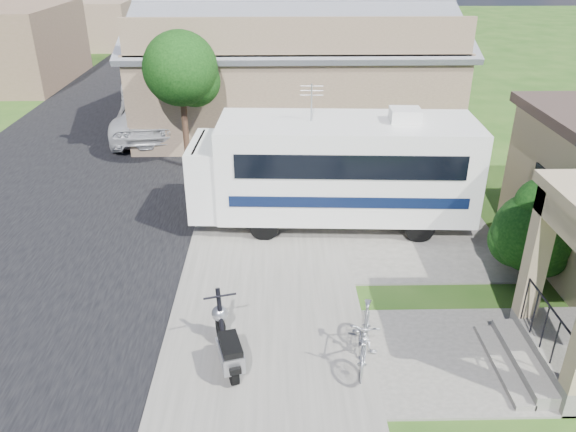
{
  "coord_description": "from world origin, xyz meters",
  "views": [
    {
      "loc": [
        -0.75,
        -9.19,
        7.1
      ],
      "look_at": [
        -0.5,
        2.5,
        1.3
      ],
      "focal_mm": 35.0,
      "sensor_mm": 36.0,
      "label": 1
    }
  ],
  "objects_px": {
    "bicycle": "(365,338)",
    "van": "(161,75)",
    "shrub": "(536,229)",
    "scooter": "(227,344)",
    "motorhome": "(335,168)",
    "garden_hose": "(504,337)",
    "pickup_truck": "(151,115)"
  },
  "relations": [
    {
      "from": "shrub",
      "to": "bicycle",
      "type": "distance_m",
      "value": 5.15
    },
    {
      "from": "shrub",
      "to": "garden_hose",
      "type": "height_order",
      "value": "shrub"
    },
    {
      "from": "van",
      "to": "shrub",
      "type": "bearing_deg",
      "value": -45.18
    },
    {
      "from": "shrub",
      "to": "van",
      "type": "relative_size",
      "value": 0.43
    },
    {
      "from": "shrub",
      "to": "scooter",
      "type": "bearing_deg",
      "value": -156.41
    },
    {
      "from": "motorhome",
      "to": "scooter",
      "type": "distance_m",
      "value": 6.41
    },
    {
      "from": "scooter",
      "to": "van",
      "type": "xyz_separation_m",
      "value": [
        -4.98,
        21.02,
        0.32
      ]
    },
    {
      "from": "motorhome",
      "to": "scooter",
      "type": "xyz_separation_m",
      "value": [
        -2.49,
        -5.8,
        -1.12
      ]
    },
    {
      "from": "motorhome",
      "to": "van",
      "type": "height_order",
      "value": "motorhome"
    },
    {
      "from": "shrub",
      "to": "scooter",
      "type": "distance_m",
      "value": 7.38
    },
    {
      "from": "shrub",
      "to": "van",
      "type": "xyz_separation_m",
      "value": [
        -11.71,
        18.08,
        -0.42
      ]
    },
    {
      "from": "scooter",
      "to": "pickup_truck",
      "type": "xyz_separation_m",
      "value": [
        -4.06,
        13.82,
        0.29
      ]
    },
    {
      "from": "motorhome",
      "to": "shrub",
      "type": "xyz_separation_m",
      "value": [
        4.25,
        -2.87,
        -0.38
      ]
    },
    {
      "from": "scooter",
      "to": "garden_hose",
      "type": "height_order",
      "value": "scooter"
    },
    {
      "from": "shrub",
      "to": "garden_hose",
      "type": "xyz_separation_m",
      "value": [
        -1.37,
        -2.31,
        -1.18
      ]
    },
    {
      "from": "scooter",
      "to": "garden_hose",
      "type": "relative_size",
      "value": 4.69
    },
    {
      "from": "pickup_truck",
      "to": "van",
      "type": "distance_m",
      "value": 7.26
    },
    {
      "from": "shrub",
      "to": "scooter",
      "type": "height_order",
      "value": "shrub"
    },
    {
      "from": "bicycle",
      "to": "garden_hose",
      "type": "height_order",
      "value": "bicycle"
    },
    {
      "from": "bicycle",
      "to": "van",
      "type": "bearing_deg",
      "value": 121.63
    },
    {
      "from": "van",
      "to": "garden_hose",
      "type": "distance_m",
      "value": 22.87
    },
    {
      "from": "shrub",
      "to": "van",
      "type": "height_order",
      "value": "shrub"
    },
    {
      "from": "pickup_truck",
      "to": "garden_hose",
      "type": "distance_m",
      "value": 16.23
    },
    {
      "from": "motorhome",
      "to": "van",
      "type": "distance_m",
      "value": 16.96
    },
    {
      "from": "garden_hose",
      "to": "pickup_truck",
      "type": "bearing_deg",
      "value": 125.55
    },
    {
      "from": "bicycle",
      "to": "van",
      "type": "xyz_separation_m",
      "value": [
        -7.49,
        20.94,
        0.29
      ]
    },
    {
      "from": "bicycle",
      "to": "garden_hose",
      "type": "xyz_separation_m",
      "value": [
        2.85,
        0.55,
        -0.46
      ]
    },
    {
      "from": "bicycle",
      "to": "garden_hose",
      "type": "relative_size",
      "value": 4.89
    },
    {
      "from": "motorhome",
      "to": "bicycle",
      "type": "height_order",
      "value": "motorhome"
    },
    {
      "from": "pickup_truck",
      "to": "garden_hose",
      "type": "xyz_separation_m",
      "value": [
        9.43,
        -13.19,
        -0.72
      ]
    },
    {
      "from": "van",
      "to": "garden_hose",
      "type": "xyz_separation_m",
      "value": [
        10.34,
        -20.39,
        -0.75
      ]
    },
    {
      "from": "bicycle",
      "to": "pickup_truck",
      "type": "height_order",
      "value": "pickup_truck"
    }
  ]
}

